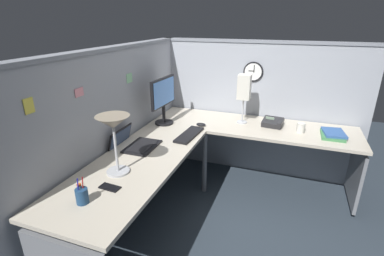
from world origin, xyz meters
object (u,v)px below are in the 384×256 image
at_px(cell_phone, 110,187).
at_px(coffee_mug, 301,128).
at_px(keyboard, 189,135).
at_px(laptop, 133,143).
at_px(office_phone, 273,123).
at_px(monitor, 163,97).
at_px(desk_lamp_dome, 113,127).
at_px(computer_mouse, 201,125).
at_px(pen_cup, 82,196).
at_px(book_stack, 333,134).
at_px(desk_lamp_paper, 244,88).
at_px(wall_clock, 253,72).

xyz_separation_m(cell_phone, coffee_mug, (1.51, -1.20, 0.04)).
bearing_deg(cell_phone, keyboard, -6.31).
relative_size(laptop, office_phone, 1.70).
xyz_separation_m(monitor, desk_lamp_dome, (-1.07, -0.13, 0.07)).
relative_size(computer_mouse, cell_phone, 0.72).
height_order(pen_cup, office_phone, pen_cup).
xyz_separation_m(book_stack, desk_lamp_paper, (0.08, 0.91, 0.36)).
xyz_separation_m(desk_lamp_dome, office_phone, (1.40, -1.00, -0.33)).
bearing_deg(book_stack, laptop, 116.68).
bearing_deg(book_stack, coffee_mug, 89.85).
bearing_deg(coffee_mug, book_stack, -90.15).
bearing_deg(coffee_mug, keyboard, 114.75).
xyz_separation_m(book_stack, coffee_mug, (0.00, 0.30, 0.03)).
distance_m(laptop, wall_clock, 1.59).
xyz_separation_m(desk_lamp_dome, coffee_mug, (1.31, -1.27, -0.32)).
distance_m(pen_cup, cell_phone, 0.21).
bearing_deg(monitor, wall_clock, -53.20).
bearing_deg(book_stack, desk_lamp_dome, 129.83).
bearing_deg(computer_mouse, coffee_mug, -79.93).
xyz_separation_m(office_phone, book_stack, (-0.09, -0.57, -0.02)).
xyz_separation_m(monitor, cell_phone, (-1.28, -0.19, -0.29)).
height_order(book_stack, coffee_mug, coffee_mug).
relative_size(monitor, cell_phone, 3.47).
xyz_separation_m(cell_phone, book_stack, (1.51, -1.50, 0.02)).
distance_m(laptop, computer_mouse, 0.81).
xyz_separation_m(monitor, laptop, (-0.63, 0.02, -0.27)).
xyz_separation_m(office_phone, wall_clock, (0.30, 0.29, 0.47)).
relative_size(desk_lamp_dome, pen_cup, 2.47).
xyz_separation_m(desk_lamp_dome, pen_cup, (-0.40, -0.01, -0.31)).
height_order(cell_phone, office_phone, office_phone).
distance_m(keyboard, office_phone, 0.93).
bearing_deg(desk_lamp_dome, keyboard, -16.65).
relative_size(pen_cup, book_stack, 0.61).
bearing_deg(desk_lamp_paper, wall_clock, -7.25).
bearing_deg(pen_cup, wall_clock, -18.40).
bearing_deg(desk_lamp_dome, pen_cup, -178.90).
xyz_separation_m(desk_lamp_dome, desk_lamp_paper, (1.39, -0.67, 0.02)).
xyz_separation_m(keyboard, pen_cup, (-1.24, 0.24, 0.04)).
relative_size(monitor, coffee_mug, 5.21).
xyz_separation_m(monitor, office_phone, (0.32, -1.12, -0.26)).
height_order(monitor, cell_phone, monitor).
xyz_separation_m(laptop, book_stack, (0.86, -1.72, -0.00)).
relative_size(office_phone, book_stack, 0.76).
height_order(keyboard, office_phone, office_phone).
bearing_deg(pen_cup, book_stack, -42.46).
bearing_deg(office_phone, desk_lamp_paper, 91.05).
distance_m(pen_cup, coffee_mug, 2.13).
bearing_deg(keyboard, cell_phone, 173.63).
bearing_deg(office_phone, pen_cup, 151.13).
bearing_deg(wall_clock, coffee_mug, -124.16).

